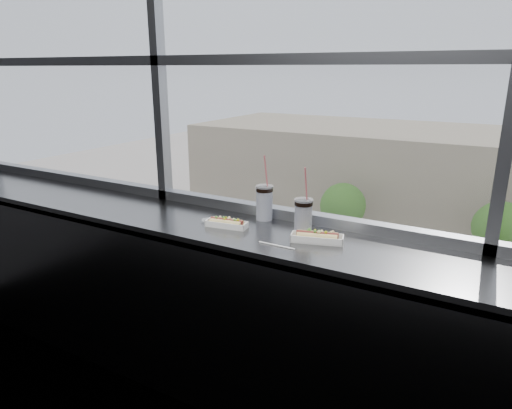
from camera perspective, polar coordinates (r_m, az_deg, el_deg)
The scene contains 20 objects.
wall_back_lower at distance 2.90m, azimuth 5.13°, elevation -12.37°, with size 6.00×6.00×0.00m, color black.
counter at distance 2.45m, azimuth 2.76°, elevation -4.48°, with size 6.00×0.55×0.06m, color gray.
counter_fascia at distance 2.49m, azimuth -0.18°, elevation -17.59°, with size 6.00×0.04×1.04m, color gray.
hotdog_tray_left at distance 2.55m, azimuth -3.69°, elevation -2.32°, with size 0.25×0.11×0.06m.
hotdog_tray_right at distance 2.35m, azimuth 7.66°, elevation -4.05°, with size 0.28×0.16×0.07m.
soda_cup_left at distance 2.66m, azimuth 1.05°, elevation 0.46°, with size 0.11×0.11×0.39m.
soda_cup_right at distance 2.42m, azimuth 5.93°, elevation -1.34°, with size 0.10×0.10×0.37m.
loose_straw at distance 2.29m, azimuth 2.59°, elevation -5.12°, with size 0.01×0.01×0.20m, color white.
wrapper at distance 2.65m, azimuth -6.03°, elevation -1.97°, with size 0.09×0.07×0.02m, color silver.
plaza_ground at distance 47.63m, azimuth 27.02°, elevation -0.97°, with size 120.00×120.00×0.00m, color beige.
street_asphalt at distance 25.81m, azimuth 23.85°, elevation -14.94°, with size 80.00×10.00×0.06m, color black.
far_sidewalk at distance 32.98m, azimuth 25.43°, elevation -8.13°, with size 80.00×6.00×0.04m, color beige.
far_building at distance 41.32m, azimuth 27.30°, elevation 2.29°, with size 50.00×14.00×8.00m, color tan.
car_near_a at distance 25.69m, azimuth -6.52°, elevation -10.68°, with size 6.81×2.84×2.27m, color #B2B2B2.
car_far_a at distance 31.24m, azimuth 4.48°, elevation -5.43°, with size 6.94×2.89×2.31m, color #363434.
car_near_b at distance 22.76m, azimuth 9.33°, elevation -15.29°, with size 5.54×2.31×1.85m, color black.
pedestrian_a at distance 33.32m, azimuth 11.95°, elevation -4.72°, with size 0.86×0.64×1.92m, color #66605B.
pedestrian_b at distance 32.03m, azimuth 25.24°, elevation -6.80°, with size 0.91×0.68×2.04m, color #66605B.
tree_left at distance 33.29m, azimuth 10.80°, elevation -0.16°, with size 3.28×3.28×5.13m.
tree_center at distance 31.75m, azimuth 28.22°, elevation -2.64°, with size 3.33×3.33×5.21m.
Camera 1 is at (1.02, -0.82, 1.95)m, focal length 32.00 mm.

